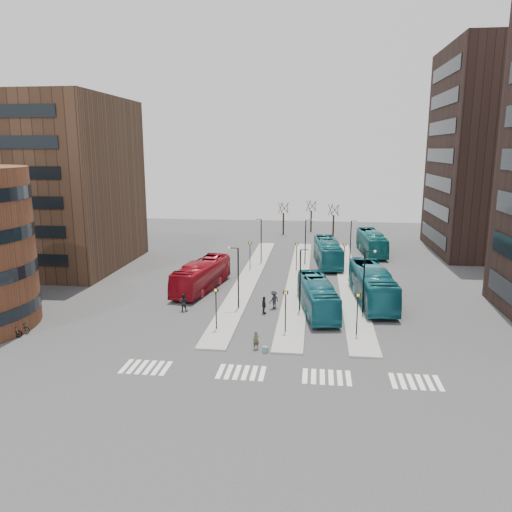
# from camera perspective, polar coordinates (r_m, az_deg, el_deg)

# --- Properties ---
(ground) EXTENTS (160.00, 160.00, 0.00)m
(ground) POSITION_cam_1_polar(r_m,az_deg,el_deg) (32.61, -0.99, -16.24)
(ground) COLOR #313134
(ground) RESTS_ON ground
(island_left) EXTENTS (2.50, 45.00, 0.15)m
(island_left) POSITION_cam_1_polar(r_m,az_deg,el_deg) (60.93, -0.81, -2.49)
(island_left) COLOR gray
(island_left) RESTS_ON ground
(island_mid) EXTENTS (2.50, 45.00, 0.15)m
(island_mid) POSITION_cam_1_polar(r_m,az_deg,el_deg) (60.43, 4.84, -2.66)
(island_mid) COLOR gray
(island_mid) RESTS_ON ground
(island_right) EXTENTS (2.50, 45.00, 0.15)m
(island_right) POSITION_cam_1_polar(r_m,az_deg,el_deg) (60.53, 10.53, -2.80)
(island_right) COLOR gray
(island_right) RESTS_ON ground
(suitcase) EXTENTS (0.46, 0.40, 0.50)m
(suitcase) POSITION_cam_1_polar(r_m,az_deg,el_deg) (39.36, 1.05, -10.64)
(suitcase) COLOR #1D42A0
(suitcase) RESTS_ON ground
(red_bus) EXTENTS (4.62, 11.96, 3.25)m
(red_bus) POSITION_cam_1_polar(r_m,az_deg,el_deg) (56.12, -6.22, -2.21)
(red_bus) COLOR maroon
(red_bus) RESTS_ON ground
(teal_bus_a) EXTENTS (4.32, 11.45, 3.11)m
(teal_bus_a) POSITION_cam_1_polar(r_m,az_deg,el_deg) (48.74, 7.03, -4.55)
(teal_bus_a) COLOR #155C6B
(teal_bus_a) RESTS_ON ground
(teal_bus_b) EXTENTS (3.91, 12.25, 3.36)m
(teal_bus_b) POSITION_cam_1_polar(r_m,az_deg,el_deg) (68.65, 8.20, 0.44)
(teal_bus_b) COLOR #155E69
(teal_bus_b) RESTS_ON ground
(teal_bus_c) EXTENTS (4.02, 13.14, 3.60)m
(teal_bus_c) POSITION_cam_1_polar(r_m,az_deg,el_deg) (52.58, 13.13, -3.26)
(teal_bus_c) COLOR #155E6B
(teal_bus_c) RESTS_ON ground
(teal_bus_d) EXTENTS (3.70, 12.18, 3.34)m
(teal_bus_d) POSITION_cam_1_polar(r_m,az_deg,el_deg) (76.83, 13.07, 1.50)
(teal_bus_d) COLOR #146565
(teal_bus_d) RESTS_ON ground
(traveller) EXTENTS (0.65, 0.57, 1.51)m
(traveller) POSITION_cam_1_polar(r_m,az_deg,el_deg) (39.78, 0.02, -9.60)
(traveller) COLOR #4B492D
(traveller) RESTS_ON ground
(commuter_a) EXTENTS (0.87, 0.69, 1.77)m
(commuter_a) POSITION_cam_1_polar(r_m,az_deg,el_deg) (49.17, -8.29, -5.26)
(commuter_a) COLOR black
(commuter_a) RESTS_ON ground
(commuter_b) EXTENTS (0.79, 1.08, 1.70)m
(commuter_b) POSITION_cam_1_polar(r_m,az_deg,el_deg) (47.93, 0.93, -5.63)
(commuter_b) COLOR black
(commuter_b) RESTS_ON ground
(commuter_c) EXTENTS (1.29, 1.33, 1.82)m
(commuter_c) POSITION_cam_1_polar(r_m,az_deg,el_deg) (49.46, 2.06, -5.00)
(commuter_c) COLOR black
(commuter_c) RESTS_ON ground
(bicycle_mid) EXTENTS (1.69, 1.02, 0.98)m
(bicycle_mid) POSITION_cam_1_polar(r_m,az_deg,el_deg) (46.74, -26.14, -7.86)
(bicycle_mid) COLOR gray
(bicycle_mid) RESTS_ON ground
(bicycle_far) EXTENTS (1.94, 0.91, 0.98)m
(bicycle_far) POSITION_cam_1_polar(r_m,az_deg,el_deg) (47.70, -25.35, -7.40)
(bicycle_far) COLOR gray
(bicycle_far) RESTS_ON ground
(crosswalk_stripes) EXTENTS (22.35, 2.40, 0.01)m
(crosswalk_stripes) POSITION_cam_1_polar(r_m,az_deg,el_deg) (35.99, 2.75, -13.37)
(crosswalk_stripes) COLOR silver
(crosswalk_stripes) RESTS_ON ground
(office_block) EXTENTS (25.00, 20.12, 22.00)m
(office_block) POSITION_cam_1_polar(r_m,az_deg,el_deg) (73.18, -24.56, 7.57)
(office_block) COLOR #473021
(office_block) RESTS_ON ground
(tower_far) EXTENTS (20.12, 20.00, 30.00)m
(tower_far) POSITION_cam_1_polar(r_m,az_deg,el_deg) (83.23, 27.10, 10.53)
(tower_far) COLOR black
(tower_far) RESTS_ON ground
(sign_poles) EXTENTS (12.45, 22.12, 3.65)m
(sign_poles) POSITION_cam_1_polar(r_m,az_deg,el_deg) (53.09, 4.15, -2.14)
(sign_poles) COLOR black
(sign_poles) RESTS_ON ground
(lamp_posts) EXTENTS (14.04, 20.24, 6.12)m
(lamp_posts) POSITION_cam_1_polar(r_m,az_deg,el_deg) (57.66, 5.45, 0.19)
(lamp_posts) COLOR black
(lamp_posts) RESTS_ON ground
(bare_trees) EXTENTS (10.97, 8.14, 5.90)m
(bare_trees) POSITION_cam_1_polar(r_m,az_deg,el_deg) (91.96, 6.09, 4.14)
(bare_trees) COLOR black
(bare_trees) RESTS_ON ground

